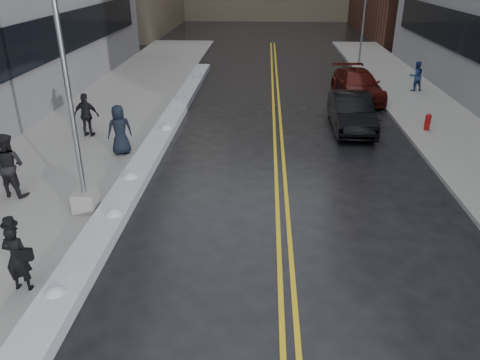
# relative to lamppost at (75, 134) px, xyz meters

# --- Properties ---
(ground) EXTENTS (160.00, 160.00, 0.00)m
(ground) POSITION_rel_lamppost_xyz_m (3.30, -2.00, -2.53)
(ground) COLOR black
(ground) RESTS_ON ground
(sidewalk_west) EXTENTS (5.50, 50.00, 0.15)m
(sidewalk_west) POSITION_rel_lamppost_xyz_m (-2.45, 8.00, -2.46)
(sidewalk_west) COLOR gray
(sidewalk_west) RESTS_ON ground
(sidewalk_east) EXTENTS (4.00, 50.00, 0.15)m
(sidewalk_east) POSITION_rel_lamppost_xyz_m (13.30, 8.00, -2.46)
(sidewalk_east) COLOR gray
(sidewalk_east) RESTS_ON ground
(lane_line_left) EXTENTS (0.12, 50.00, 0.01)m
(lane_line_left) POSITION_rel_lamppost_xyz_m (5.65, 8.00, -2.53)
(lane_line_left) COLOR gold
(lane_line_left) RESTS_ON ground
(lane_line_right) EXTENTS (0.12, 50.00, 0.01)m
(lane_line_right) POSITION_rel_lamppost_xyz_m (5.95, 8.00, -2.53)
(lane_line_right) COLOR gold
(lane_line_right) RESTS_ON ground
(snow_ridge) EXTENTS (0.90, 30.00, 0.34)m
(snow_ridge) POSITION_rel_lamppost_xyz_m (0.85, 6.00, -2.36)
(snow_ridge) COLOR silver
(snow_ridge) RESTS_ON ground
(lamppost) EXTENTS (0.65, 0.65, 7.62)m
(lamppost) POSITION_rel_lamppost_xyz_m (0.00, 0.00, 0.00)
(lamppost) COLOR gray
(lamppost) RESTS_ON sidewalk_west
(fire_hydrant) EXTENTS (0.26, 0.26, 0.73)m
(fire_hydrant) POSITION_rel_lamppost_xyz_m (12.30, 8.00, -1.98)
(fire_hydrant) COLOR maroon
(fire_hydrant) RESTS_ON sidewalk_east
(traffic_signal) EXTENTS (0.16, 0.20, 6.00)m
(traffic_signal) POSITION_rel_lamppost_xyz_m (11.80, 22.00, 0.87)
(traffic_signal) COLOR gray
(traffic_signal) RESTS_ON sidewalk_east
(pedestrian_fedora) EXTENTS (0.61, 0.41, 1.64)m
(pedestrian_fedora) POSITION_rel_lamppost_xyz_m (-0.14, -3.66, -1.56)
(pedestrian_fedora) COLOR black
(pedestrian_fedora) RESTS_ON sidewalk_west
(pedestrian_b) EXTENTS (1.11, 0.94, 2.03)m
(pedestrian_b) POSITION_rel_lamppost_xyz_m (-2.63, 0.88, -1.37)
(pedestrian_b) COLOR black
(pedestrian_b) RESTS_ON sidewalk_west
(pedestrian_c) EXTENTS (1.10, 0.97, 1.89)m
(pedestrian_c) POSITION_rel_lamppost_xyz_m (-0.24, 4.55, -1.44)
(pedestrian_c) COLOR black
(pedestrian_c) RESTS_ON sidewalk_west
(pedestrian_d) EXTENTS (1.11, 0.56, 1.83)m
(pedestrian_d) POSITION_rel_lamppost_xyz_m (-2.18, 6.42, -1.47)
(pedestrian_d) COLOR black
(pedestrian_d) RESTS_ON sidewalk_west
(pedestrian_east) EXTENTS (0.94, 0.82, 1.66)m
(pedestrian_east) POSITION_rel_lamppost_xyz_m (13.70, 14.97, -1.55)
(pedestrian_east) COLOR navy
(pedestrian_east) RESTS_ON sidewalk_east
(car_black) EXTENTS (1.70, 4.75, 1.56)m
(car_black) POSITION_rel_lamppost_xyz_m (9.04, 8.41, -1.75)
(car_black) COLOR black
(car_black) RESTS_ON ground
(car_maroon) EXTENTS (2.56, 5.34, 1.50)m
(car_maroon) POSITION_rel_lamppost_xyz_m (10.22, 13.66, -1.78)
(car_maroon) COLOR #47100B
(car_maroon) RESTS_ON ground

